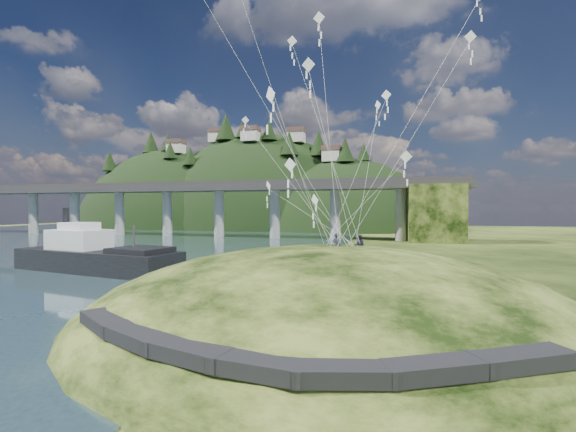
# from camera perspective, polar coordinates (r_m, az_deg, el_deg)

# --- Properties ---
(ground) EXTENTS (320.00, 320.00, 0.00)m
(ground) POSITION_cam_1_polar(r_m,az_deg,el_deg) (27.86, -11.58, -14.75)
(ground) COLOR black
(ground) RESTS_ON ground
(grass_hill) EXTENTS (36.00, 32.00, 13.00)m
(grass_hill) POSITION_cam_1_polar(r_m,az_deg,el_deg) (27.82, 6.16, -17.99)
(grass_hill) COLOR black
(grass_hill) RESTS_ON ground
(footpath) EXTENTS (22.29, 5.84, 0.83)m
(footpath) POSITION_cam_1_polar(r_m,az_deg,el_deg) (15.92, -2.66, -19.17)
(footpath) COLOR black
(footpath) RESTS_ON ground
(bridge) EXTENTS (160.00, 11.00, 15.00)m
(bridge) POSITION_cam_1_polar(r_m,az_deg,el_deg) (101.62, -7.35, 2.29)
(bridge) COLOR #2D2B2B
(bridge) RESTS_ON ground
(far_ridge) EXTENTS (153.00, 70.00, 94.50)m
(far_ridge) POSITION_cam_1_polar(r_m,az_deg,el_deg) (157.08, -5.92, -4.38)
(far_ridge) COLOR black
(far_ridge) RESTS_ON ground
(work_barge) EXTENTS (22.66, 9.40, 7.69)m
(work_barge) POSITION_cam_1_polar(r_m,az_deg,el_deg) (52.33, -26.73, -5.23)
(work_barge) COLOR black
(work_barge) RESTS_ON ground
(wooden_dock) EXTENTS (12.69, 2.97, 0.90)m
(wooden_dock) POSITION_cam_1_polar(r_m,az_deg,el_deg) (35.42, -11.46, -10.65)
(wooden_dock) COLOR #341A15
(wooden_dock) RESTS_ON ground
(kite_flyers) EXTENTS (2.27, 2.13, 1.87)m
(kite_flyers) POSITION_cam_1_polar(r_m,az_deg,el_deg) (28.22, 9.33, -2.64)
(kite_flyers) COLOR #242430
(kite_flyers) RESTS_ON ground
(kite_swarm) EXTENTS (20.36, 16.31, 20.89)m
(kite_swarm) POSITION_cam_1_polar(r_m,az_deg,el_deg) (29.21, 3.76, 18.65)
(kite_swarm) COLOR white
(kite_swarm) RESTS_ON ground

